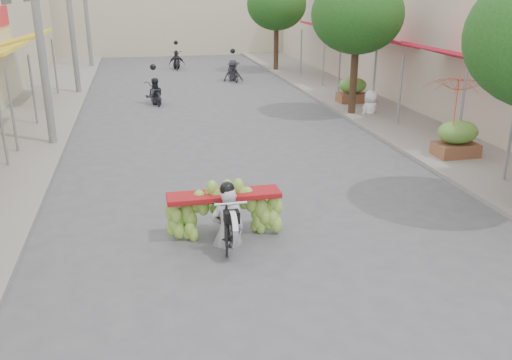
% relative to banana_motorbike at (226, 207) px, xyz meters
% --- Properties ---
extents(sidewalk_left, '(4.00, 60.00, 0.12)m').
position_rel_banana_motorbike_xyz_m(sidewalk_left, '(-5.84, 10.87, -0.67)').
color(sidewalk_left, gray).
rests_on(sidewalk_left, ground).
extents(sidewalk_right, '(4.00, 60.00, 0.12)m').
position_rel_banana_motorbike_xyz_m(sidewalk_right, '(8.16, 10.87, -0.67)').
color(sidewalk_right, gray).
rests_on(sidewalk_right, ground).
extents(shophouse_row_right, '(9.77, 40.00, 6.00)m').
position_rel_banana_motorbike_xyz_m(shophouse_row_right, '(13.15, 9.87, 2.27)').
color(shophouse_row_right, '#C1B3A0').
rests_on(shophouse_row_right, ground).
extents(far_building, '(20.00, 6.00, 7.00)m').
position_rel_banana_motorbike_xyz_m(far_building, '(1.16, 33.87, 2.77)').
color(far_building, '#C2B799').
rests_on(far_building, ground).
extents(utility_pole_mid, '(0.60, 0.24, 8.00)m').
position_rel_banana_motorbike_xyz_m(utility_pole_mid, '(-4.24, 7.87, 3.30)').
color(utility_pole_mid, slate).
rests_on(utility_pole_mid, ground).
extents(utility_pole_far, '(0.60, 0.24, 8.00)m').
position_rel_banana_motorbike_xyz_m(utility_pole_far, '(-4.24, 16.87, 3.30)').
color(utility_pole_far, slate).
rests_on(utility_pole_far, ground).
extents(utility_pole_back, '(0.60, 0.24, 8.00)m').
position_rel_banana_motorbike_xyz_m(utility_pole_back, '(-4.24, 25.87, 3.30)').
color(utility_pole_back, slate).
rests_on(utility_pole_back, ground).
extents(street_tree_mid, '(3.40, 3.40, 5.25)m').
position_rel_banana_motorbike_xyz_m(street_tree_mid, '(6.56, 9.87, 3.05)').
color(street_tree_mid, '#3A2719').
rests_on(street_tree_mid, ground).
extents(street_tree_far, '(3.40, 3.40, 5.25)m').
position_rel_banana_motorbike_xyz_m(street_tree_far, '(6.56, 21.87, 3.05)').
color(street_tree_far, '#3A2719').
rests_on(street_tree_far, ground).
extents(produce_crate_mid, '(1.20, 0.88, 1.16)m').
position_rel_banana_motorbike_xyz_m(produce_crate_mid, '(7.36, 3.87, -0.02)').
color(produce_crate_mid, brown).
rests_on(produce_crate_mid, ground).
extents(produce_crate_far, '(1.20, 0.88, 1.16)m').
position_rel_banana_motorbike_xyz_m(produce_crate_far, '(7.36, 11.87, -0.02)').
color(produce_crate_far, brown).
rests_on(produce_crate_far, ground).
extents(banana_motorbike, '(2.24, 1.93, 2.22)m').
position_rel_banana_motorbike_xyz_m(banana_motorbike, '(0.00, 0.00, 0.00)').
color(banana_motorbike, black).
rests_on(banana_motorbike, ground).
extents(market_umbrella, '(2.04, 2.04, 1.76)m').
position_rel_banana_motorbike_xyz_m(market_umbrella, '(7.06, 3.62, 1.75)').
color(market_umbrella, red).
rests_on(market_umbrella, ground).
extents(pedestrian, '(1.00, 0.80, 1.77)m').
position_rel_banana_motorbike_xyz_m(pedestrian, '(7.26, 9.74, 0.27)').
color(pedestrian, white).
rests_on(pedestrian, ground).
extents(bg_motorbike_a, '(0.93, 1.71, 1.95)m').
position_rel_banana_motorbike_xyz_m(bg_motorbike_a, '(-0.84, 13.75, 0.01)').
color(bg_motorbike_a, black).
rests_on(bg_motorbike_a, ground).
extents(bg_motorbike_b, '(1.12, 1.91, 1.95)m').
position_rel_banana_motorbike_xyz_m(bg_motorbike_b, '(3.46, 18.93, 0.10)').
color(bg_motorbike_b, black).
rests_on(bg_motorbike_b, ground).
extents(bg_motorbike_c, '(1.01, 1.84, 1.95)m').
position_rel_banana_motorbike_xyz_m(bg_motorbike_c, '(0.90, 24.15, 0.04)').
color(bg_motorbike_c, black).
rests_on(bg_motorbike_c, ground).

